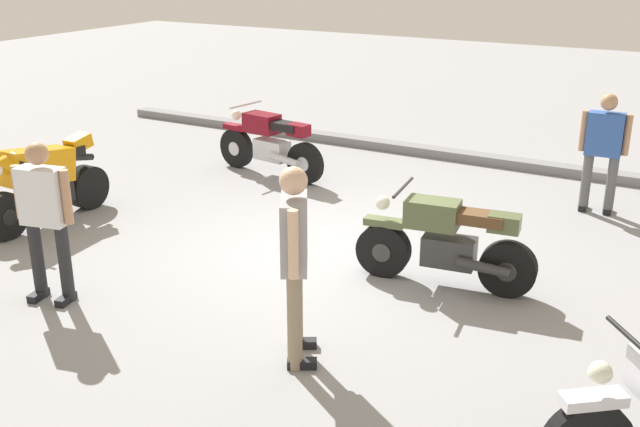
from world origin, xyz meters
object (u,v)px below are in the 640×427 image
object	(u,v)px
person_in_white_shirt	(44,212)
motorcycle_maroon_cruiser	(270,143)
motorcycle_orange_sportbike	(45,180)
person_in_blue_shirt	(603,147)
motorcycle_olive_vintage	(446,243)
person_in_gray_shirt	(295,251)

from	to	relation	value
person_in_white_shirt	motorcycle_maroon_cruiser	bearing A→B (deg)	172.35
motorcycle_orange_sportbike	motorcycle_maroon_cruiser	xyz separation A→B (m)	(1.38, 3.22, -0.07)
motorcycle_orange_sportbike	person_in_white_shirt	world-z (taller)	person_in_white_shirt
motorcycle_orange_sportbike	person_in_white_shirt	xyz separation A→B (m)	(1.80, -1.55, 0.36)
motorcycle_orange_sportbike	person_in_blue_shirt	size ratio (longest dim) A/B	1.19
motorcycle_olive_vintage	person_in_white_shirt	bearing A→B (deg)	26.52
motorcycle_orange_sportbike	motorcycle_olive_vintage	world-z (taller)	motorcycle_orange_sportbike
motorcycle_olive_vintage	person_in_gray_shirt	bearing A→B (deg)	66.02
motorcycle_orange_sportbike	person_in_white_shirt	distance (m)	2.40
person_in_blue_shirt	person_in_gray_shirt	distance (m)	5.51
motorcycle_orange_sportbike	person_in_gray_shirt	bearing A→B (deg)	74.74
motorcycle_olive_vintage	person_in_gray_shirt	world-z (taller)	person_in_gray_shirt
motorcycle_olive_vintage	person_in_blue_shirt	distance (m)	3.38
person_in_gray_shirt	person_in_white_shirt	xyz separation A→B (m)	(-2.79, -0.22, -0.08)
person_in_blue_shirt	person_in_gray_shirt	size ratio (longest dim) A/B	0.92
motorcycle_olive_vintage	person_in_white_shirt	distance (m)	4.13
person_in_gray_shirt	person_in_white_shirt	bearing A→B (deg)	154.67
person_in_blue_shirt	person_in_white_shirt	size ratio (longest dim) A/B	0.98
motorcycle_maroon_cruiser	person_in_gray_shirt	distance (m)	5.59
motorcycle_maroon_cruiser	person_in_white_shirt	xyz separation A→B (m)	(0.42, -4.77, 0.43)
motorcycle_orange_sportbike	motorcycle_maroon_cruiser	distance (m)	3.50
motorcycle_olive_vintage	motorcycle_maroon_cruiser	size ratio (longest dim) A/B	0.94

